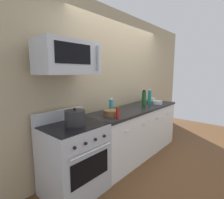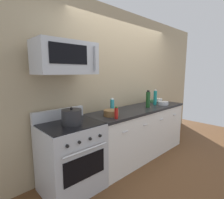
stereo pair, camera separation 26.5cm
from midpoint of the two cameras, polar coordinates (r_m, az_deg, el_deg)
ground_plane at (r=3.60m, az=10.84°, el=-17.26°), size 6.30×6.30×0.00m
back_wall at (r=3.49m, az=6.02°, el=5.12°), size 5.25×0.10×2.70m
counter_unit at (r=3.42m, az=11.08°, el=-10.32°), size 2.16×0.66×0.92m
range_oven at (r=2.47m, az=-10.11°, el=-17.87°), size 0.76×0.69×1.07m
microwave at (r=2.26m, az=-11.66°, el=13.10°), size 0.74×0.44×0.40m
bottle_sparkling_teal at (r=3.67m, az=15.93°, el=0.60°), size 0.07×0.07×0.31m
bottle_hot_sauce_red at (r=2.50m, az=4.45°, el=-4.45°), size 0.05×0.05×0.17m
bottle_dish_soap at (r=2.82m, az=2.76°, el=-2.17°), size 0.07×0.07×0.25m
bottle_wine_green at (r=3.37m, az=13.90°, el=0.03°), size 0.08×0.08×0.32m
bowl_white_ceramic at (r=4.13m, az=16.75°, el=-0.13°), size 0.16×0.16×0.07m
bowl_wooden_salad at (r=2.66m, az=2.57°, el=-4.36°), size 0.23×0.23×0.09m
bowl_steel_prep at (r=3.74m, az=18.31°, el=-1.12°), size 0.21×0.21×0.07m
bowl_green_glaze at (r=3.98m, az=15.11°, el=-0.46°), size 0.15×0.15×0.06m
stockpot at (r=2.24m, az=-9.74°, el=-5.69°), size 0.25×0.25×0.23m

